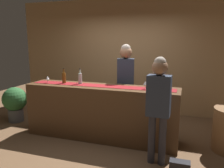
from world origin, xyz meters
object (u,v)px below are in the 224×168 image
object	(u,v)px
wine_bottle_clear	(80,78)
wine_bottle_amber	(64,78)
wine_glass_mid_counter	(145,83)
potted_plant_tall	(15,102)
wine_glass_near_customer	(47,78)
handbag	(180,168)
bartender	(126,77)
customer_sipping	(159,100)

from	to	relation	value
wine_bottle_clear	wine_bottle_amber	size ratio (longest dim) A/B	1.00
wine_glass_mid_counter	potted_plant_tall	distance (m)	3.12
wine_bottle_amber	wine_glass_near_customer	size ratio (longest dim) A/B	2.10
handbag	wine_bottle_amber	bearing A→B (deg)	159.02
wine_bottle_clear	wine_glass_mid_counter	world-z (taller)	wine_bottle_clear
potted_plant_tall	wine_glass_mid_counter	bearing A→B (deg)	-4.92
wine_bottle_amber	wine_glass_near_customer	distance (m)	0.33
wine_glass_near_customer	bartender	xyz separation A→B (m)	(1.42, 0.65, -0.01)
wine_bottle_amber	wine_glass_near_customer	bearing A→B (deg)	-164.60
bartender	customer_sipping	world-z (taller)	bartender
wine_glass_near_customer	customer_sipping	world-z (taller)	customer_sipping
wine_bottle_clear	wine_glass_near_customer	size ratio (longest dim) A/B	2.10
handbag	wine_glass_near_customer	bearing A→B (deg)	163.16
handbag	bartender	bearing A→B (deg)	129.02
customer_sipping	potted_plant_tall	world-z (taller)	customer_sipping
wine_bottle_clear	wine_glass_near_customer	bearing A→B (deg)	-168.84
bartender	handbag	world-z (taller)	bartender
customer_sipping	handbag	xyz separation A→B (m)	(0.35, -0.24, -0.89)
bartender	customer_sipping	distance (m)	1.45
customer_sipping	potted_plant_tall	size ratio (longest dim) A/B	2.03
wine_glass_near_customer	potted_plant_tall	world-z (taller)	wine_glass_near_customer
wine_glass_near_customer	wine_bottle_amber	bearing A→B (deg)	15.40
wine_bottle_clear	bartender	size ratio (longest dim) A/B	0.17
wine_glass_mid_counter	wine_glass_near_customer	bearing A→B (deg)	-178.93
wine_glass_near_customer	handbag	distance (m)	2.88
wine_glass_mid_counter	customer_sipping	world-z (taller)	customer_sipping
wine_glass_mid_counter	potted_plant_tall	size ratio (longest dim) A/B	0.18
customer_sipping	wine_glass_near_customer	bearing A→B (deg)	169.16
wine_bottle_clear	wine_glass_mid_counter	bearing A→B (deg)	-4.09
wine_bottle_amber	handbag	distance (m)	2.63
wine_bottle_amber	handbag	xyz separation A→B (m)	(2.26, -0.87, -1.03)
bartender	wine_bottle_amber	bearing A→B (deg)	13.49
customer_sipping	potted_plant_tall	bearing A→B (deg)	168.72
wine_bottle_amber	customer_sipping	xyz separation A→B (m)	(1.91, -0.63, -0.13)
handbag	potted_plant_tall	bearing A→B (deg)	163.71
wine_glass_mid_counter	potted_plant_tall	bearing A→B (deg)	175.08
bartender	customer_sipping	size ratio (longest dim) A/B	1.09
wine_bottle_clear	customer_sipping	distance (m)	1.72
wine_glass_near_customer	bartender	world-z (taller)	bartender
potted_plant_tall	wine_bottle_clear	bearing A→B (deg)	-5.52
wine_bottle_clear	wine_glass_near_customer	distance (m)	0.66
wine_bottle_clear	bartender	bearing A→B (deg)	33.97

